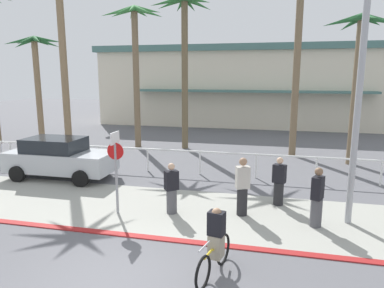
# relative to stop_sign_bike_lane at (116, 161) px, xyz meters

# --- Properties ---
(ground_plane) EXTENTS (80.00, 80.00, 0.00)m
(ground_plane) POSITION_rel_stop_sign_bike_lane_xyz_m (1.55, 6.43, -1.68)
(ground_plane) COLOR #5B5B60
(sidewalk_strip) EXTENTS (44.00, 4.00, 0.02)m
(sidewalk_strip) POSITION_rel_stop_sign_bike_lane_xyz_m (1.55, 0.63, -1.67)
(sidewalk_strip) COLOR #9E9E93
(sidewalk_strip) RESTS_ON ground
(curb_paint) EXTENTS (44.00, 0.24, 0.03)m
(curb_paint) POSITION_rel_stop_sign_bike_lane_xyz_m (1.55, -1.37, -1.66)
(curb_paint) COLOR maroon
(curb_paint) RESTS_ON ground
(building_backdrop) EXTENTS (26.27, 10.93, 6.57)m
(building_backdrop) POSITION_rel_stop_sign_bike_lane_xyz_m (2.65, 23.19, 1.63)
(building_backdrop) COLOR beige
(building_backdrop) RESTS_ON ground
(rail_fence) EXTENTS (23.89, 0.08, 1.04)m
(rail_fence) POSITION_rel_stop_sign_bike_lane_xyz_m (1.55, 4.93, -0.84)
(rail_fence) COLOR white
(rail_fence) RESTS_ON ground
(stop_sign_bike_lane) EXTENTS (0.52, 0.56, 2.56)m
(stop_sign_bike_lane) POSITION_rel_stop_sign_bike_lane_xyz_m (0.00, 0.00, 0.00)
(stop_sign_bike_lane) COLOR gray
(stop_sign_bike_lane) RESTS_ON ground
(streetlight_curb) EXTENTS (0.24, 2.54, 7.50)m
(streetlight_curb) POSITION_rel_stop_sign_bike_lane_xyz_m (6.81, 0.64, 2.60)
(streetlight_curb) COLOR #9EA0A5
(streetlight_curb) RESTS_ON ground
(palm_tree_1) EXTENTS (3.36, 3.10, 6.54)m
(palm_tree_1) POSITION_rel_stop_sign_bike_lane_xyz_m (-9.67, 9.74, 3.36)
(palm_tree_1) COLOR #846B4C
(palm_tree_1) RESTS_ON ground
(palm_tree_2) EXTENTS (3.36, 3.59, 9.41)m
(palm_tree_2) POSITION_rel_stop_sign_bike_lane_xyz_m (-6.07, 7.01, 5.47)
(palm_tree_2) COLOR #846B4C
(palm_tree_2) RESTS_ON ground
(palm_tree_3) EXTENTS (3.40, 3.05, 8.04)m
(palm_tree_3) POSITION_rel_stop_sign_bike_lane_xyz_m (-3.32, 9.97, 4.53)
(palm_tree_3) COLOR #756047
(palm_tree_3) RESTS_ON ground
(palm_tree_4) EXTENTS (3.40, 3.31, 8.48)m
(palm_tree_4) POSITION_rel_stop_sign_bike_lane_xyz_m (-0.52, 10.20, 4.84)
(palm_tree_4) COLOR brown
(palm_tree_4) RESTS_ON ground
(palm_tree_5) EXTENTS (2.86, 3.09, 9.24)m
(palm_tree_5) POSITION_rel_stop_sign_bike_lane_xyz_m (5.57, 9.76, 4.80)
(palm_tree_5) COLOR #756047
(palm_tree_5) RESTS_ON ground
(palm_tree_6) EXTENTS (3.74, 2.94, 6.95)m
(palm_tree_6) POSITION_rel_stop_sign_bike_lane_xyz_m (8.20, 8.33, 3.72)
(palm_tree_6) COLOR #756047
(palm_tree_6) RESTS_ON ground
(car_silver_1) EXTENTS (4.40, 2.02, 1.69)m
(car_silver_1) POSITION_rel_stop_sign_bike_lane_xyz_m (-3.99, 3.05, -0.81)
(car_silver_1) COLOR #B2B7BC
(car_silver_1) RESTS_ON ground
(cyclist_yellow_0) EXTENTS (0.47, 1.79, 1.50)m
(cyclist_yellow_0) POSITION_rel_stop_sign_bike_lane_xyz_m (3.50, -2.63, -0.98)
(cyclist_yellow_0) COLOR black
(cyclist_yellow_0) RESTS_ON ground
(pedestrian_0) EXTENTS (0.42, 0.47, 1.73)m
(pedestrian_0) POSITION_rel_stop_sign_bike_lane_xyz_m (5.86, 0.37, -0.87)
(pedestrian_0) COLOR #4C4C51
(pedestrian_0) RESTS_ON ground
(pedestrian_1) EXTENTS (0.47, 0.41, 1.62)m
(pedestrian_1) POSITION_rel_stop_sign_bike_lane_xyz_m (4.84, 1.89, -0.93)
(pedestrian_1) COLOR #232326
(pedestrian_1) RESTS_ON ground
(pedestrian_2) EXTENTS (0.47, 0.42, 1.81)m
(pedestrian_2) POSITION_rel_stop_sign_bike_lane_xyz_m (3.76, 0.74, -0.83)
(pedestrian_2) COLOR #232326
(pedestrian_2) RESTS_ON ground
(pedestrian_3) EXTENTS (0.47, 0.46, 1.61)m
(pedestrian_3) POSITION_rel_stop_sign_bike_lane_xyz_m (1.63, 0.40, -0.94)
(pedestrian_3) COLOR #4C4C51
(pedestrian_3) RESTS_ON ground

